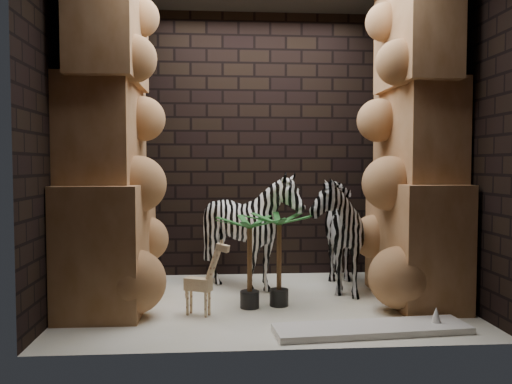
{
  "coord_description": "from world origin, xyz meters",
  "views": [
    {
      "loc": [
        -0.42,
        -4.75,
        1.27
      ],
      "look_at": [
        -0.06,
        0.15,
        1.01
      ],
      "focal_mm": 36.65,
      "sensor_mm": 36.0,
      "label": 1
    }
  ],
  "objects": [
    {
      "name": "wall_left",
      "position": [
        -1.75,
        0.0,
        1.5
      ],
      "size": [
        0.0,
        3.0,
        3.0
      ],
      "primitive_type": "plane",
      "rotation": [
        1.57,
        0.0,
        1.57
      ],
      "color": "black",
      "rests_on": "ground"
    },
    {
      "name": "giraffe_toy",
      "position": [
        -0.59,
        -0.37,
        0.33
      ],
      "size": [
        0.36,
        0.25,
        0.67
      ],
      "primitive_type": null,
      "rotation": [
        0.0,
        0.0,
        -0.44
      ],
      "color": "beige",
      "rests_on": "floor"
    },
    {
      "name": "rock_pillar_left",
      "position": [
        -1.4,
        0.0,
        1.5
      ],
      "size": [
        0.68,
        1.3,
        3.0
      ],
      "primitive_type": null,
      "color": "tan",
      "rests_on": "floor"
    },
    {
      "name": "zebra_left",
      "position": [
        -0.1,
        0.48,
        0.54
      ],
      "size": [
        0.97,
        1.2,
        1.09
      ],
      "primitive_type": "imported",
      "rotation": [
        0.0,
        0.0,
        -0.0
      ],
      "color": "white",
      "rests_on": "floor"
    },
    {
      "name": "surfboard",
      "position": [
        0.74,
        -0.92,
        0.03
      ],
      "size": [
        1.51,
        0.48,
        0.05
      ],
      "primitive_type": "cube",
      "rotation": [
        0.0,
        0.0,
        0.08
      ],
      "color": "white",
      "rests_on": "floor"
    },
    {
      "name": "wall_back",
      "position": [
        0.0,
        1.25,
        1.5
      ],
      "size": [
        3.5,
        0.0,
        3.5
      ],
      "primitive_type": "plane",
      "rotation": [
        1.57,
        0.0,
        0.0
      ],
      "color": "black",
      "rests_on": "ground"
    },
    {
      "name": "palm_front",
      "position": [
        0.13,
        -0.13,
        0.42
      ],
      "size": [
        0.36,
        0.36,
        0.85
      ],
      "primitive_type": null,
      "color": "#205E1F",
      "rests_on": "floor"
    },
    {
      "name": "wall_right",
      "position": [
        1.75,
        0.0,
        1.5
      ],
      "size": [
        0.0,
        3.0,
        3.0
      ],
      "primitive_type": "plane",
      "rotation": [
        1.57,
        0.0,
        -1.57
      ],
      "color": "black",
      "rests_on": "ground"
    },
    {
      "name": "wall_front",
      "position": [
        0.0,
        -1.25,
        1.5
      ],
      "size": [
        3.5,
        0.0,
        3.5
      ],
      "primitive_type": "plane",
      "rotation": [
        -1.57,
        0.0,
        0.0
      ],
      "color": "black",
      "rests_on": "ground"
    },
    {
      "name": "zebra_right",
      "position": [
        0.75,
        0.49,
        0.68
      ],
      "size": [
        0.69,
        1.19,
        1.36
      ],
      "primitive_type": "imported",
      "rotation": [
        0.0,
        0.0,
        -0.06
      ],
      "color": "white",
      "rests_on": "floor"
    },
    {
      "name": "palm_back",
      "position": [
        -0.14,
        -0.18,
        0.41
      ],
      "size": [
        0.36,
        0.36,
        0.82
      ],
      "primitive_type": null,
      "color": "#205E1F",
      "rests_on": "floor"
    },
    {
      "name": "floor",
      "position": [
        0.0,
        0.0,
        0.0
      ],
      "size": [
        3.5,
        3.5,
        0.0
      ],
      "primitive_type": "plane",
      "color": "white",
      "rests_on": "ground"
    },
    {
      "name": "rock_pillar_right",
      "position": [
        1.42,
        0.0,
        1.5
      ],
      "size": [
        0.58,
        1.25,
        3.0
      ],
      "primitive_type": null,
      "color": "tan",
      "rests_on": "floor"
    }
  ]
}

